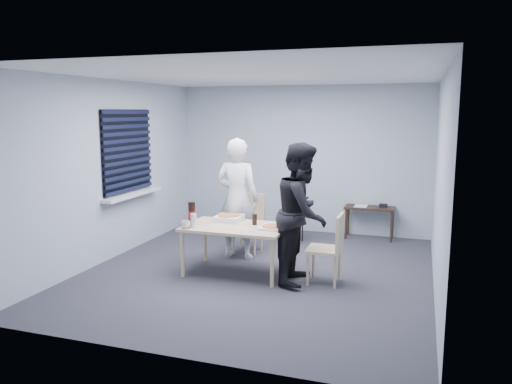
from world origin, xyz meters
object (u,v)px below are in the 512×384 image
(stool, at_px, (293,221))
(mug_b, at_px, (241,217))
(chair_right, at_px, (331,244))
(soda_bottle, at_px, (192,214))
(person_black, at_px, (302,213))
(mug_a, at_px, (186,224))
(dining_table, at_px, (236,230))
(side_table, at_px, (370,211))
(person_white, at_px, (237,199))
(chair_far, at_px, (250,218))
(backpack, at_px, (293,203))

(stool, xyz_separation_m, mug_b, (-0.37, -1.48, 0.34))
(chair_right, distance_m, soda_bottle, 1.87)
(mug_b, bearing_deg, person_black, -19.32)
(mug_a, bearing_deg, dining_table, 29.64)
(dining_table, relative_size, soda_bottle, 4.30)
(mug_a, bearing_deg, side_table, 53.22)
(stool, distance_m, soda_bottle, 2.18)
(chair_right, bearing_deg, mug_a, -169.94)
(mug_a, bearing_deg, person_white, 72.38)
(dining_table, bearing_deg, person_white, 108.89)
(stool, bearing_deg, soda_bottle, -115.06)
(mug_b, bearing_deg, chair_far, 101.22)
(person_white, height_order, backpack, person_white)
(person_white, height_order, side_table, person_white)
(person_white, bearing_deg, side_table, -135.10)
(person_black, bearing_deg, mug_b, 70.68)
(chair_right, height_order, soda_bottle, soda_bottle)
(chair_far, xyz_separation_m, side_table, (1.69, 1.34, -0.04))
(stool, relative_size, backpack, 1.13)
(dining_table, distance_m, backpack, 1.81)
(person_black, distance_m, side_table, 2.57)
(dining_table, xyz_separation_m, side_table, (1.50, 2.44, -0.12))
(dining_table, distance_m, chair_far, 1.12)
(chair_right, xyz_separation_m, mug_a, (-1.84, -0.33, 0.19))
(person_white, xyz_separation_m, person_black, (1.14, -0.72, 0.00))
(side_table, xyz_separation_m, backpack, (-1.17, -0.67, 0.20))
(side_table, bearing_deg, chair_far, -141.48)
(soda_bottle, bearing_deg, chair_right, 4.39)
(chair_right, bearing_deg, person_black, -177.21)
(backpack, bearing_deg, person_black, -77.22)
(mug_b, height_order, soda_bottle, soda_bottle)
(person_black, xyz_separation_m, mug_a, (-1.47, -0.31, -0.18))
(backpack, xyz_separation_m, soda_bottle, (-0.90, -1.92, 0.13))
(soda_bottle, bearing_deg, person_white, 68.85)
(chair_far, relative_size, mug_b, 8.90)
(stool, xyz_separation_m, backpack, (0.00, -0.01, 0.31))
(person_black, height_order, side_table, person_black)
(mug_a, relative_size, mug_b, 1.23)
(dining_table, xyz_separation_m, chair_right, (1.27, 0.00, -0.08))
(chair_right, xyz_separation_m, mug_b, (-1.30, 0.31, 0.19))
(chair_right, height_order, mug_a, chair_right)
(dining_table, bearing_deg, person_black, -1.04)
(person_black, height_order, stool, person_black)
(dining_table, distance_m, side_table, 2.87)
(chair_far, xyz_separation_m, stool, (0.52, 0.69, -0.15))
(dining_table, relative_size, chair_far, 1.51)
(chair_far, relative_size, soda_bottle, 2.86)
(person_black, bearing_deg, person_white, 57.55)
(chair_far, height_order, person_black, person_black)
(side_table, bearing_deg, soda_bottle, -128.70)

